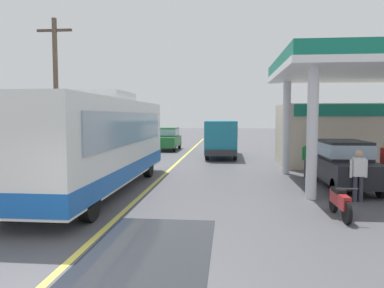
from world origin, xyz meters
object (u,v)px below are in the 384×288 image
minibus_opposing_lane (222,135)px  car_trailing_behind_bus (168,138)px  coach_bus_main (99,144)px  motorcycle_parked_forecourt (340,201)px  pedestrian_by_shop (308,157)px  car_at_pump (344,162)px  pedestrian_near_pump (358,173)px

minibus_opposing_lane → car_trailing_behind_bus: (-4.43, 4.53, -0.46)m
coach_bus_main → minibus_opposing_lane: (4.27, 12.10, -0.25)m
motorcycle_parked_forecourt → pedestrian_by_shop: bearing=85.2°
car_at_pump → motorcycle_parked_forecourt: car_at_pump is taller
minibus_opposing_lane → pedestrian_by_shop: bearing=-64.3°
coach_bus_main → car_at_pump: size_ratio=2.63×
minibus_opposing_lane → pedestrian_near_pump: bearing=-70.5°
pedestrian_near_pump → car_trailing_behind_bus: size_ratio=0.40×
pedestrian_by_shop → car_trailing_behind_bus: bearing=123.3°
pedestrian_near_pump → pedestrian_by_shop: same height
coach_bus_main → pedestrian_by_shop: coach_bus_main is taller
coach_bus_main → motorcycle_parked_forecourt: bearing=-20.5°
pedestrian_near_pump → pedestrian_by_shop: (-0.59, 4.68, 0.00)m
coach_bus_main → car_trailing_behind_bus: size_ratio=2.63×
coach_bus_main → car_trailing_behind_bus: bearing=90.5°
coach_bus_main → car_trailing_behind_bus: (-0.16, 16.63, -0.71)m
minibus_opposing_lane → car_trailing_behind_bus: size_ratio=1.46×
pedestrian_near_pump → motorcycle_parked_forecourt: bearing=-119.8°
pedestrian_near_pump → pedestrian_by_shop: bearing=97.2°
motorcycle_parked_forecourt → pedestrian_by_shop: (0.56, 6.68, 0.49)m
coach_bus_main → pedestrian_by_shop: (8.27, 3.79, -0.79)m
motorcycle_parked_forecourt → pedestrian_by_shop: 6.72m
pedestrian_near_pump → car_trailing_behind_bus: 19.70m
motorcycle_parked_forecourt → car_trailing_behind_bus: bearing=112.0°
pedestrian_near_pump → car_trailing_behind_bus: bearing=117.2°
minibus_opposing_lane → pedestrian_by_shop: size_ratio=3.69×
coach_bus_main → minibus_opposing_lane: coach_bus_main is taller
motorcycle_parked_forecourt → pedestrian_near_pump: size_ratio=1.08×
motorcycle_parked_forecourt → car_trailing_behind_bus: car_trailing_behind_bus is taller
pedestrian_by_shop → pedestrian_near_pump: bearing=-82.8°
coach_bus_main → pedestrian_near_pump: bearing=-5.7°
car_at_pump → pedestrian_near_pump: 2.26m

